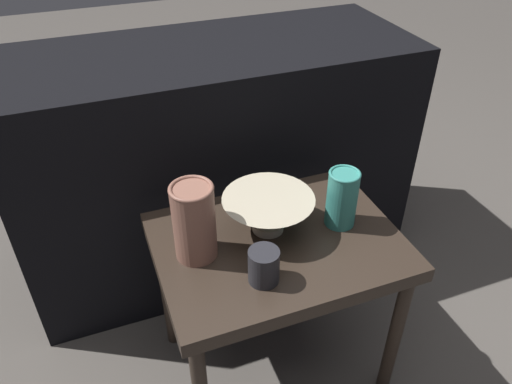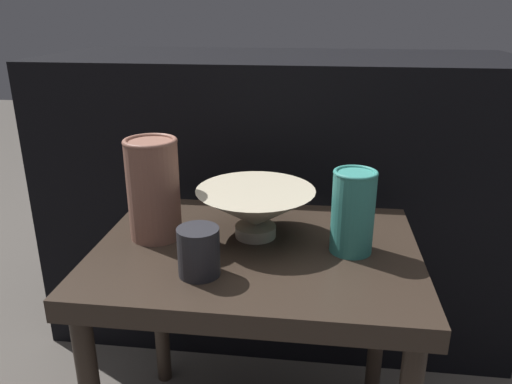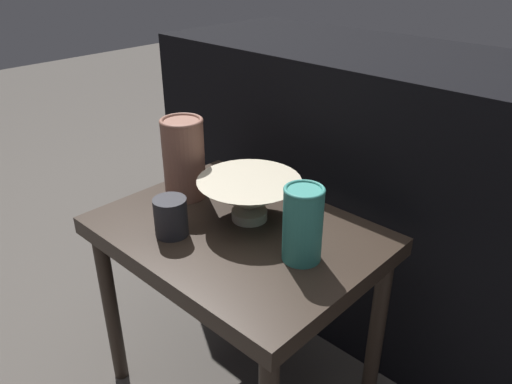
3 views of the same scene
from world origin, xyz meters
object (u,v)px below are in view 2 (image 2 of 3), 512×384
at_px(vase_textured_left, 153,188).
at_px(vase_colorful_right, 353,211).
at_px(cup, 199,252).
at_px(bowl, 256,209).

height_order(vase_textured_left, vase_colorful_right, vase_textured_left).
height_order(vase_colorful_right, cup, vase_colorful_right).
height_order(vase_textured_left, cup, vase_textured_left).
relative_size(bowl, vase_textured_left, 1.17).
bearing_deg(cup, vase_textured_left, 130.90).
bearing_deg(vase_colorful_right, cup, -155.09).
xyz_separation_m(vase_textured_left, vase_colorful_right, (0.37, -0.02, -0.02)).
height_order(bowl, vase_colorful_right, vase_colorful_right).
xyz_separation_m(bowl, vase_colorful_right, (0.18, -0.04, 0.02)).
bearing_deg(bowl, vase_colorful_right, -12.74).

